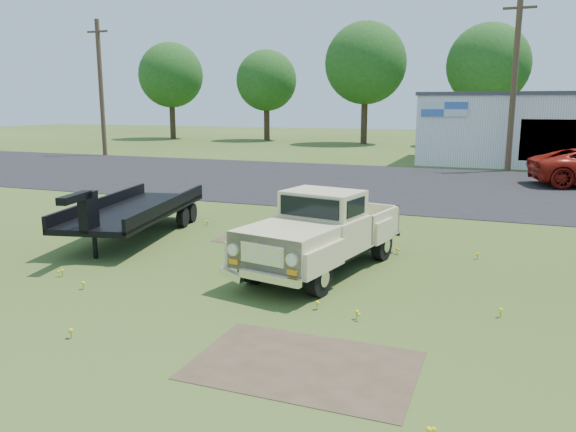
% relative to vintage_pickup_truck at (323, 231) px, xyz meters
% --- Properties ---
extents(ground, '(140.00, 140.00, 0.00)m').
position_rel_vintage_pickup_truck_xyz_m(ground, '(-0.38, -1.32, -0.86)').
color(ground, '#364A18').
rests_on(ground, ground).
extents(asphalt_lot, '(90.00, 14.00, 0.02)m').
position_rel_vintage_pickup_truck_xyz_m(asphalt_lot, '(-0.38, 13.68, -0.86)').
color(asphalt_lot, black).
rests_on(asphalt_lot, ground).
extents(dirt_patch_a, '(3.00, 2.00, 0.01)m').
position_rel_vintage_pickup_truck_xyz_m(dirt_patch_a, '(1.12, -4.32, -0.86)').
color(dirt_patch_a, '#473425').
rests_on(dirt_patch_a, ground).
extents(dirt_patch_b, '(2.20, 1.60, 0.01)m').
position_rel_vintage_pickup_truck_xyz_m(dirt_patch_b, '(-2.38, 2.18, -0.86)').
color(dirt_patch_b, '#473425').
rests_on(dirt_patch_b, ground).
extents(commercial_building, '(14.20, 8.20, 4.15)m').
position_rel_vintage_pickup_truck_xyz_m(commercial_building, '(5.62, 25.68, 1.24)').
color(commercial_building, silver).
rests_on(commercial_building, ground).
extents(utility_pole_west, '(1.60, 0.30, 9.00)m').
position_rel_vintage_pickup_truck_xyz_m(utility_pole_west, '(-22.38, 20.68, 3.74)').
color(utility_pole_west, '#44341F').
rests_on(utility_pole_west, ground).
extents(utility_pole_mid, '(1.60, 0.30, 9.00)m').
position_rel_vintage_pickup_truck_xyz_m(utility_pole_mid, '(3.62, 20.68, 3.74)').
color(utility_pole_mid, '#44341F').
rests_on(utility_pole_mid, ground).
extents(treeline_a, '(6.40, 6.40, 9.52)m').
position_rel_vintage_pickup_truck_xyz_m(treeline_a, '(-28.38, 38.68, 5.44)').
color(treeline_a, '#39281A').
rests_on(treeline_a, ground).
extents(treeline_b, '(5.76, 5.76, 8.57)m').
position_rel_vintage_pickup_truck_xyz_m(treeline_b, '(-18.38, 39.68, 4.80)').
color(treeline_b, '#39281A').
rests_on(treeline_b, ground).
extents(treeline_c, '(7.04, 7.04, 10.47)m').
position_rel_vintage_pickup_truck_xyz_m(treeline_c, '(-8.38, 38.18, 6.07)').
color(treeline_c, '#39281A').
rests_on(treeline_c, ground).
extents(treeline_d, '(6.72, 6.72, 10.00)m').
position_rel_vintage_pickup_truck_xyz_m(treeline_d, '(1.62, 39.18, 5.75)').
color(treeline_d, '#39281A').
rests_on(treeline_d, ground).
extents(vintage_pickup_truck, '(2.75, 5.03, 1.73)m').
position_rel_vintage_pickup_truck_xyz_m(vintage_pickup_truck, '(0.00, 0.00, 0.00)').
color(vintage_pickup_truck, beige).
rests_on(vintage_pickup_truck, ground).
extents(flatbed_trailer, '(3.17, 6.21, 1.62)m').
position_rel_vintage_pickup_truck_xyz_m(flatbed_trailer, '(-5.62, 1.23, -0.06)').
color(flatbed_trailer, black).
rests_on(flatbed_trailer, ground).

